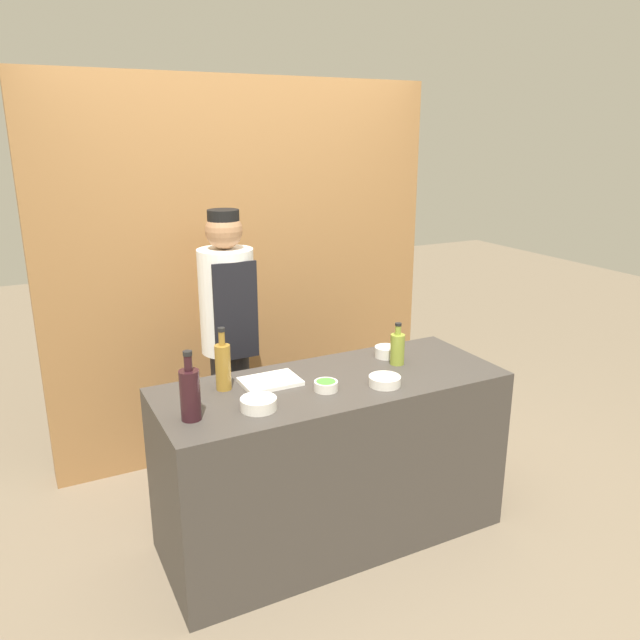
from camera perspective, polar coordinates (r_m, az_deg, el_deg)
The scene contains 12 objects.
ground_plane at distance 3.56m, azimuth 1.06°, elevation -18.90°, with size 14.00×14.00×0.00m, color #756651.
cabinet_wall at distance 4.10m, azimuth -6.95°, elevation 4.40°, with size 2.55×0.18×2.40m.
counter at distance 3.32m, azimuth 1.10°, elevation -12.67°, with size 1.75×0.68×0.89m.
sauce_bowl_white at distance 3.07m, azimuth 5.93°, elevation -5.50°, with size 0.16×0.16×0.05m.
sauce_bowl_brown at distance 2.82m, azimuth -5.64°, elevation -7.56°, with size 0.16×0.16×0.05m.
sauce_bowl_purple at distance 3.45m, azimuth 6.09°, elevation -2.85°, with size 0.13×0.13×0.06m.
sauce_bowl_green at distance 3.00m, azimuth 0.55°, elevation -5.99°, with size 0.11×0.11×0.05m.
cutting_board at distance 3.10m, azimuth -4.56°, elevation -5.62°, with size 0.28×0.20×0.02m.
bottle_wine at distance 2.73m, azimuth -11.80°, elevation -6.56°, with size 0.09×0.09×0.31m.
bottle_vinegar at distance 3.02m, azimuth -8.86°, elevation -4.13°, with size 0.07×0.07×0.31m.
bottle_oil at distance 3.33m, azimuth 7.09°, elevation -2.56°, with size 0.08×0.08×0.23m.
chef_center at distance 3.67m, azimuth -8.33°, elevation -1.74°, with size 0.32×0.32×1.67m.
Camera 1 is at (-1.37, -2.54, 2.08)m, focal length 35.00 mm.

